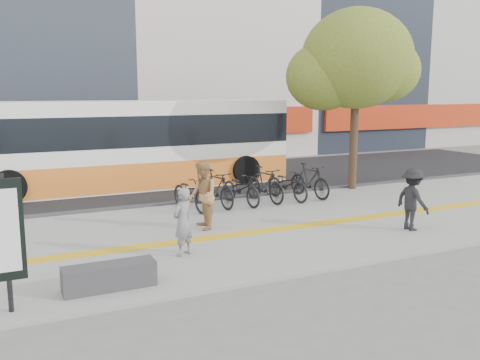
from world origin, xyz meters
name	(u,v)px	position (x,y,z in m)	size (l,w,h in m)	color
ground	(219,254)	(0.00, 0.00, 0.00)	(120.00, 120.00, 0.00)	#60605C
sidewalk	(194,235)	(0.00, 1.50, 0.04)	(40.00, 7.00, 0.08)	gray
tactile_strip	(202,239)	(0.00, 1.00, 0.09)	(40.00, 0.45, 0.01)	gold
street	(123,186)	(0.00, 9.00, 0.03)	(40.00, 8.00, 0.06)	black
curb	(153,206)	(0.00, 5.00, 0.07)	(40.00, 0.25, 0.14)	#323234
bench	(109,276)	(-2.60, -1.20, 0.30)	(1.60, 0.45, 0.45)	#323234
signboard	(5,232)	(-4.20, -1.51, 1.37)	(0.55, 0.10, 2.20)	black
street_tree	(354,61)	(7.18, 4.82, 4.51)	(4.40, 3.80, 6.31)	#382219
bus	(129,147)	(0.17, 8.50, 1.52)	(11.65, 2.76, 3.10)	white
bicycle_row	(252,186)	(2.85, 4.00, 0.61)	(5.00, 2.00, 1.12)	black
seated_woman	(183,222)	(-0.80, 0.04, 0.80)	(0.53, 0.35, 1.45)	black
pedestrian_tan	(203,195)	(0.35, 1.83, 0.94)	(0.84, 0.65, 1.72)	#A87D4C
pedestrian_dark	(413,199)	(5.03, -0.49, 0.85)	(1.00, 0.58, 1.55)	black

